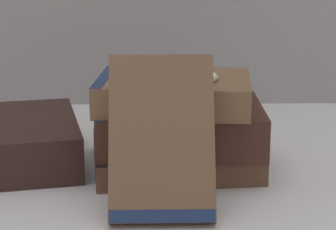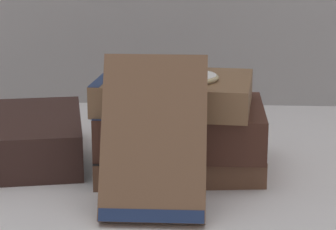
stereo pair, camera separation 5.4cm
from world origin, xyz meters
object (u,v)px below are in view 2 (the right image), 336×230
at_px(book_leaning_front, 154,143).
at_px(book_flat_middle, 177,126).
at_px(book_flat_top, 170,93).
at_px(pocket_watch, 193,77).
at_px(book_flat_bottom, 172,155).

bearing_deg(book_leaning_front, book_flat_middle, 82.00).
bearing_deg(book_flat_top, book_flat_middle, 53.97).
bearing_deg(pocket_watch, book_flat_middle, 132.78).
height_order(book_flat_bottom, book_flat_middle, book_flat_middle).
bearing_deg(book_flat_bottom, pocket_watch, -54.06).
distance_m(book_flat_top, pocket_watch, 0.03).
relative_size(book_flat_top, pocket_watch, 2.95).
height_order(book_flat_bottom, pocket_watch, pocket_watch).
distance_m(book_leaning_front, pocket_watch, 0.11).
relative_size(book_flat_top, book_leaning_front, 1.17).
distance_m(book_flat_bottom, book_flat_top, 0.08).
distance_m(book_flat_middle, book_flat_top, 0.04).
xyz_separation_m(book_flat_bottom, book_leaning_front, (-0.01, -0.13, 0.05)).
bearing_deg(pocket_watch, book_leaning_front, -108.72).
bearing_deg(book_flat_middle, pocket_watch, -47.13).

